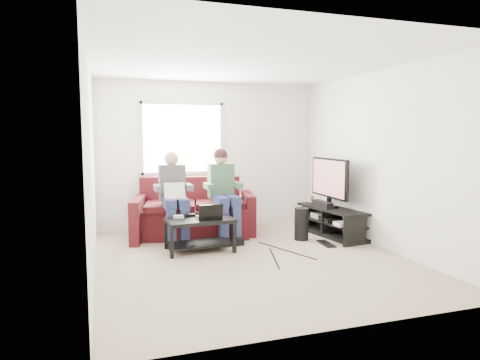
% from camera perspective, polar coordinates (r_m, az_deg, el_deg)
% --- Properties ---
extents(floor, '(4.50, 4.50, 0.00)m').
position_cam_1_polar(floor, '(5.88, 1.45, -10.36)').
color(floor, tan).
rests_on(floor, ground).
extents(ceiling, '(4.50, 4.50, 0.00)m').
position_cam_1_polar(ceiling, '(5.72, 1.52, 15.49)').
color(ceiling, white).
rests_on(ceiling, wall_back).
extents(wall_back, '(4.50, 0.00, 4.50)m').
position_cam_1_polar(wall_back, '(7.81, -4.03, 3.37)').
color(wall_back, white).
rests_on(wall_back, floor).
extents(wall_front, '(4.50, 0.00, 4.50)m').
position_cam_1_polar(wall_front, '(3.62, 13.43, 0.19)').
color(wall_front, white).
rests_on(wall_front, floor).
extents(wall_left, '(0.00, 4.50, 4.50)m').
position_cam_1_polar(wall_left, '(5.33, -19.23, 1.84)').
color(wall_left, white).
rests_on(wall_left, floor).
extents(wall_right, '(0.00, 4.50, 4.50)m').
position_cam_1_polar(wall_right, '(6.59, 18.12, 2.61)').
color(wall_right, white).
rests_on(wall_right, floor).
extents(window, '(1.48, 0.04, 1.28)m').
position_cam_1_polar(window, '(7.68, -7.66, 5.53)').
color(window, white).
rests_on(window, wall_back).
extents(sofa, '(2.21, 1.29, 0.95)m').
position_cam_1_polar(sofa, '(7.17, -6.08, -4.58)').
color(sofa, '#4C1318').
rests_on(sofa, floor).
extents(person_left, '(0.40, 0.71, 1.40)m').
position_cam_1_polar(person_left, '(6.67, -8.82, -1.65)').
color(person_left, navy).
rests_on(person_left, sofa).
extents(person_right, '(0.40, 0.71, 1.44)m').
position_cam_1_polar(person_right, '(6.85, -2.23, -0.87)').
color(person_right, navy).
rests_on(person_right, sofa).
extents(laptop_silver, '(0.38, 0.33, 0.24)m').
position_cam_1_polar(laptop_silver, '(6.52, -8.60, -1.90)').
color(laptop_silver, silver).
rests_on(laptop_silver, person_left).
extents(coffee_table, '(0.98, 0.64, 0.47)m').
position_cam_1_polar(coffee_table, '(6.17, -5.42, -6.25)').
color(coffee_table, black).
rests_on(coffee_table, floor).
extents(laptop_black, '(0.37, 0.29, 0.24)m').
position_cam_1_polar(laptop_black, '(6.08, -4.17, -4.10)').
color(laptop_black, black).
rests_on(laptop_black, coffee_table).
extents(controller_a, '(0.14, 0.09, 0.04)m').
position_cam_1_polar(controller_a, '(6.21, -8.21, -4.87)').
color(controller_a, silver).
rests_on(controller_a, coffee_table).
extents(controller_b, '(0.14, 0.10, 0.04)m').
position_cam_1_polar(controller_b, '(6.30, -6.68, -4.69)').
color(controller_b, black).
rests_on(controller_b, coffee_table).
extents(controller_c, '(0.14, 0.10, 0.04)m').
position_cam_1_polar(controller_c, '(6.36, -3.08, -4.56)').
color(controller_c, gray).
rests_on(controller_c, coffee_table).
extents(tv_stand, '(0.61, 1.46, 0.47)m').
position_cam_1_polar(tv_stand, '(7.24, 12.12, -5.65)').
color(tv_stand, black).
rests_on(tv_stand, floor).
extents(tv, '(0.12, 1.10, 0.81)m').
position_cam_1_polar(tv, '(7.22, 11.83, 0.08)').
color(tv, black).
rests_on(tv, tv_stand).
extents(soundbar, '(0.12, 0.50, 0.10)m').
position_cam_1_polar(soundbar, '(7.22, 10.95, -3.18)').
color(soundbar, black).
rests_on(soundbar, tv_stand).
extents(drink_cup, '(0.08, 0.08, 0.12)m').
position_cam_1_polar(drink_cup, '(7.71, 9.51, -2.50)').
color(drink_cup, olive).
rests_on(drink_cup, tv_stand).
extents(console_white, '(0.30, 0.22, 0.06)m').
position_cam_1_polar(console_white, '(6.89, 13.81, -5.70)').
color(console_white, silver).
rests_on(console_white, tv_stand).
extents(console_grey, '(0.34, 0.26, 0.08)m').
position_cam_1_polar(console_grey, '(7.48, 10.98, -4.63)').
color(console_grey, gray).
rests_on(console_grey, tv_stand).
extents(console_black, '(0.38, 0.30, 0.07)m').
position_cam_1_polar(console_black, '(7.19, 12.34, -5.14)').
color(console_black, black).
rests_on(console_black, tv_stand).
extents(subwoofer, '(0.23, 0.23, 0.51)m').
position_cam_1_polar(subwoofer, '(6.87, 8.19, -5.82)').
color(subwoofer, black).
rests_on(subwoofer, floor).
extents(keyboard_floor, '(0.19, 0.44, 0.02)m').
position_cam_1_polar(keyboard_floor, '(6.70, 11.40, -8.32)').
color(keyboard_floor, black).
rests_on(keyboard_floor, floor).
extents(end_table, '(0.32, 0.32, 0.58)m').
position_cam_1_polar(end_table, '(7.77, 0.39, -4.35)').
color(end_table, black).
rests_on(end_table, floor).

